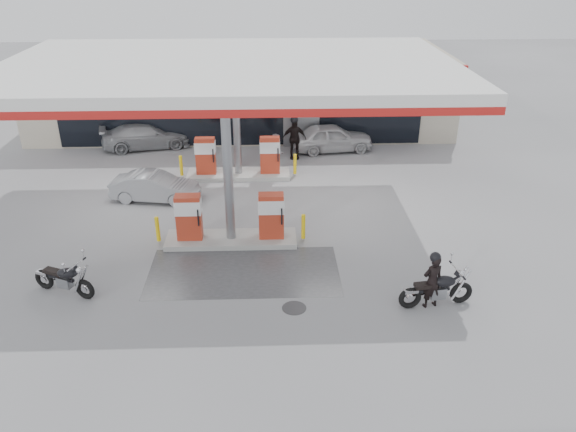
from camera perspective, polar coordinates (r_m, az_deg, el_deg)
name	(u,v)px	position (r m, az deg, el deg)	size (l,w,h in m)	color
ground	(228,272)	(17.91, -6.11, -5.69)	(90.00, 90.00, 0.00)	gray
wet_patch	(244,272)	(17.88, -4.50, -5.67)	(6.00, 3.00, 0.00)	#4C4C4F
drain_cover	(294,308)	(16.21, 0.63, -9.33)	(0.70, 0.70, 0.01)	#38383A
store_building	(243,88)	(32.00, -4.55, 12.79)	(22.00, 8.22, 4.00)	#BDB69F
canopy	(229,70)	(20.63, -5.98, 14.50)	(16.00, 10.02, 5.51)	silver
pump_island_near	(231,223)	(19.30, -5.86, -0.75)	(5.14, 1.30, 1.78)	#9E9E99
pump_island_far	(238,161)	(24.78, -5.09, 5.57)	(5.14, 1.30, 1.78)	#9E9E99
main_motorcycle	(437,290)	(16.60, 14.95, -7.29)	(2.22, 0.85, 1.14)	black
biker_main	(432,281)	(16.35, 14.44, -6.44)	(0.60, 0.40, 1.66)	black
parked_motorcycle	(65,280)	(17.80, -21.75, -6.02)	(2.02, 1.15, 1.10)	black
sedan_white	(332,138)	(27.95, 4.49, 7.95)	(1.60, 3.97, 1.35)	#BBBBBD
attendant	(276,151)	(25.66, -1.21, 6.62)	(0.78, 0.61, 1.61)	#57575C
hatchback_silver	(155,187)	(23.03, -13.37, 2.90)	(1.21, 3.47, 1.14)	gray
parked_car_left	(146,135)	(29.19, -14.19, 7.94)	(1.78, 4.38, 1.27)	gray
biker_walking	(294,139)	(26.76, 0.63, 7.86)	(1.14, 0.48, 1.95)	black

